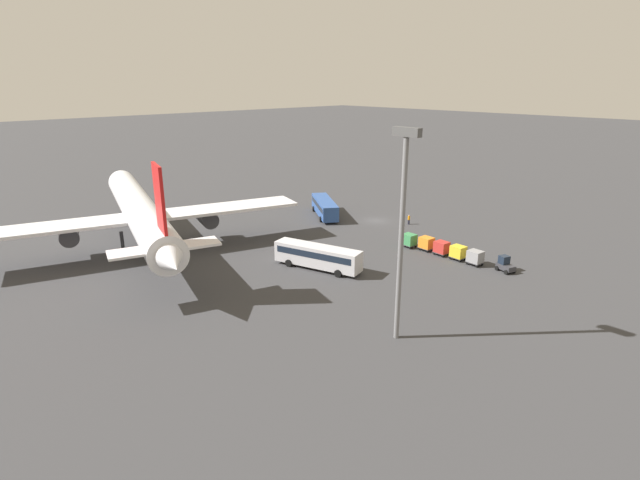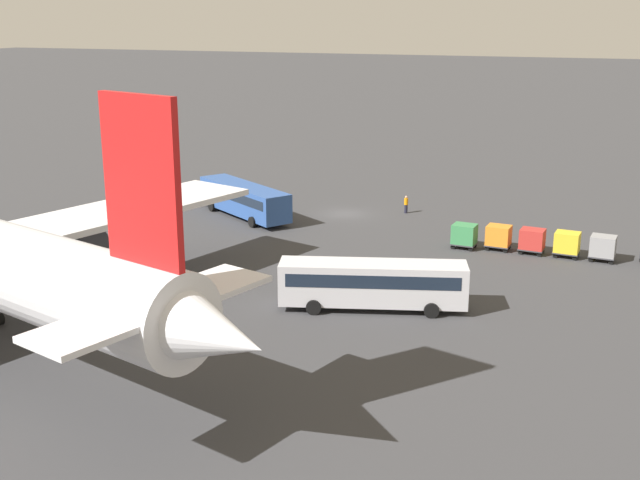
% 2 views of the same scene
% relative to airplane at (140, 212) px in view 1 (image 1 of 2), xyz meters
% --- Properties ---
extents(ground_plane, '(600.00, 600.00, 0.00)m').
position_rel_airplane_xyz_m(ground_plane, '(-13.32, -37.83, -5.94)').
color(ground_plane, '#38383A').
extents(airplane, '(52.92, 46.53, 15.82)m').
position_rel_airplane_xyz_m(airplane, '(0.00, 0.00, 0.00)').
color(airplane, silver).
rests_on(airplane, ground).
extents(shuttle_bus_near, '(11.96, 9.16, 3.12)m').
position_rel_airplane_xyz_m(shuttle_bus_near, '(-4.61, -33.30, -4.06)').
color(shuttle_bus_near, '#2D5199').
rests_on(shuttle_bus_near, ground).
extents(shuttle_bus_far, '(12.58, 6.00, 3.20)m').
position_rel_airplane_xyz_m(shuttle_bus_far, '(-23.64, -13.71, -4.02)').
color(shuttle_bus_far, silver).
rests_on(shuttle_bus_far, ground).
extents(baggage_tug, '(2.69, 2.26, 2.10)m').
position_rel_airplane_xyz_m(baggage_tug, '(-41.51, -31.26, -5.00)').
color(baggage_tug, '#333338').
rests_on(baggage_tug, ground).
extents(worker_person, '(0.38, 0.38, 1.74)m').
position_rel_airplane_xyz_m(worker_person, '(-18.85, -40.27, -5.07)').
color(worker_person, '#1E1E2D').
rests_on(worker_person, ground).
extents(cargo_cart_grey, '(2.13, 1.84, 2.06)m').
position_rel_airplane_xyz_m(cargo_cart_grey, '(-37.54, -30.44, -4.75)').
color(cargo_cart_grey, '#38383D').
rests_on(cargo_cart_grey, ground).
extents(cargo_cart_yellow, '(2.13, 1.84, 2.06)m').
position_rel_airplane_xyz_m(cargo_cart_yellow, '(-34.80, -30.55, -4.75)').
color(cargo_cart_yellow, '#38383D').
rests_on(cargo_cart_yellow, ground).
extents(cargo_cart_red, '(2.13, 1.84, 2.06)m').
position_rel_airplane_xyz_m(cargo_cart_red, '(-32.05, -30.55, -4.75)').
color(cargo_cart_red, '#38383D').
rests_on(cargo_cart_red, ground).
extents(cargo_cart_orange, '(2.13, 1.84, 2.06)m').
position_rel_airplane_xyz_m(cargo_cart_orange, '(-29.31, -30.68, -4.75)').
color(cargo_cart_orange, '#38383D').
rests_on(cargo_cart_orange, ground).
extents(cargo_cart_green, '(2.13, 1.84, 2.06)m').
position_rel_airplane_xyz_m(cargo_cart_green, '(-26.57, -30.09, -4.75)').
color(cargo_cart_green, '#38383D').
rests_on(cargo_cart_green, ground).
extents(light_pole, '(2.80, 0.70, 20.51)m').
position_rel_airplane_xyz_m(light_pole, '(-42.84, -6.46, 6.39)').
color(light_pole, slate).
rests_on(light_pole, ground).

